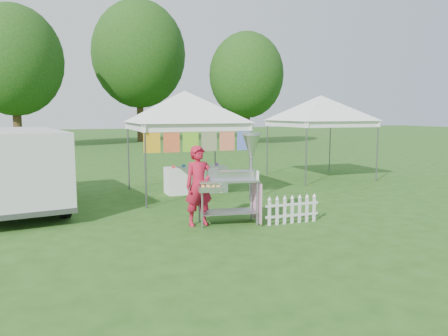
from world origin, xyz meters
name	(u,v)px	position (x,y,z in m)	size (l,w,h in m)	color
ground	(229,222)	(0.00, 0.00, 0.00)	(120.00, 120.00, 0.00)	#264B15
canopy_main	(185,91)	(0.00, 3.49, 2.99)	(4.24, 4.24, 3.45)	#59595E
canopy_right	(321,96)	(5.50, 5.00, 2.99)	(4.24, 4.24, 3.45)	#59595E
tree_left	(14,61)	(-6.00, 24.00, 5.83)	(6.40, 6.40, 9.53)	#342313
tree_mid	(139,54)	(3.00, 28.00, 7.14)	(7.60, 7.60, 11.52)	#342313
tree_right	(247,75)	(10.00, 22.00, 5.18)	(5.60, 5.60, 8.42)	#342313
donut_cart	(237,171)	(0.12, -0.15, 1.15)	(1.53, 0.95, 1.95)	gray
vendor	(199,186)	(-0.69, 0.00, 0.85)	(0.62, 0.40, 1.69)	#A7142C
cargo_van	(17,166)	(-4.40, 3.19, 1.06)	(2.59, 4.95, 1.96)	silver
picket_fence	(292,210)	(1.22, -0.58, 0.29)	(1.26, 0.05, 0.56)	silver
display_table	(196,180)	(0.38, 3.72, 0.39)	(1.80, 0.70, 0.77)	white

